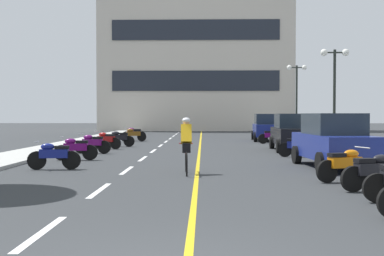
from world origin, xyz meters
TOP-DOWN VIEW (x-y plane):
  - ground_plane at (0.00, 21.00)m, footprint 140.00×140.00m
  - curb_left at (-7.20, 24.00)m, footprint 2.40×72.00m
  - curb_right at (7.20, 24.00)m, footprint 2.40×72.00m
  - lane_dash_0 at (-2.00, 2.00)m, footprint 0.14×2.20m
  - lane_dash_1 at (-2.00, 6.00)m, footprint 0.14×2.20m
  - lane_dash_2 at (-2.00, 10.00)m, footprint 0.14×2.20m
  - lane_dash_3 at (-2.00, 14.00)m, footprint 0.14×2.20m
  - lane_dash_4 at (-2.00, 18.00)m, footprint 0.14×2.20m
  - lane_dash_5 at (-2.00, 22.00)m, footprint 0.14×2.20m
  - lane_dash_6 at (-2.00, 26.00)m, footprint 0.14×2.20m
  - lane_dash_7 at (-2.00, 30.00)m, footprint 0.14×2.20m
  - lane_dash_8 at (-2.00, 34.00)m, footprint 0.14×2.20m
  - lane_dash_9 at (-2.00, 38.00)m, footprint 0.14×2.20m
  - lane_dash_10 at (-2.00, 42.00)m, footprint 0.14×2.20m
  - lane_dash_11 at (-2.00, 46.00)m, footprint 0.14×2.20m
  - centre_line_yellow at (0.25, 24.00)m, footprint 0.12×66.00m
  - office_building at (-0.38, 48.64)m, footprint 20.90×7.39m
  - street_lamp_mid at (7.17, 19.56)m, footprint 1.46×0.36m
  - street_lamp_far at (7.31, 30.21)m, footprint 1.46×0.36m
  - parked_car_near at (4.78, 10.93)m, footprint 2.16×4.31m
  - parked_car_mid at (4.82, 18.34)m, footprint 2.02×4.25m
  - parked_car_far at (4.74, 27.15)m, footprint 2.08×4.27m
  - motorcycle_2 at (4.42, 6.07)m, footprint 1.66×0.73m
  - motorcycle_3 at (4.19, 7.57)m, footprint 1.63×0.81m
  - motorcycle_4 at (-4.40, 10.16)m, footprint 1.70×0.60m
  - motorcycle_5 at (-4.54, 13.29)m, footprint 1.70×0.60m
  - motorcycle_6 at (4.40, 14.78)m, footprint 1.67×0.71m
  - motorcycle_7 at (-4.62, 16.44)m, footprint 1.70×0.60m
  - motorcycle_8 at (-4.58, 19.31)m, footprint 1.63×0.81m
  - motorcycle_9 at (-4.22, 21.06)m, footprint 1.70×0.60m
  - motorcycle_10 at (4.63, 23.92)m, footprint 1.70×0.60m
  - motorcycle_11 at (-4.17, 26.08)m, footprint 1.67×0.71m
  - motorcycle_12 at (-4.38, 27.76)m, footprint 1.70×0.60m
  - cyclist_rider at (-0.07, 9.19)m, footprint 0.42×1.77m

SIDE VIEW (x-z plane):
  - ground_plane at x=0.00m, z-range 0.00..0.00m
  - lane_dash_0 at x=-2.00m, z-range 0.00..0.01m
  - lane_dash_1 at x=-2.00m, z-range 0.00..0.01m
  - lane_dash_2 at x=-2.00m, z-range 0.00..0.01m
  - lane_dash_3 at x=-2.00m, z-range 0.00..0.01m
  - lane_dash_4 at x=-2.00m, z-range 0.00..0.01m
  - lane_dash_5 at x=-2.00m, z-range 0.00..0.01m
  - lane_dash_6 at x=-2.00m, z-range 0.00..0.01m
  - lane_dash_7 at x=-2.00m, z-range 0.00..0.01m
  - lane_dash_8 at x=-2.00m, z-range 0.00..0.01m
  - lane_dash_9 at x=-2.00m, z-range 0.00..0.01m
  - lane_dash_10 at x=-2.00m, z-range 0.00..0.01m
  - lane_dash_11 at x=-2.00m, z-range 0.00..0.01m
  - centre_line_yellow at x=0.25m, z-range 0.00..0.01m
  - curb_left at x=-7.20m, z-range 0.00..0.12m
  - curb_right at x=7.20m, z-range 0.00..0.12m
  - motorcycle_2 at x=4.42m, z-range 0.01..0.93m
  - motorcycle_3 at x=4.19m, z-range 0.01..0.93m
  - motorcycle_4 at x=-4.40m, z-range 0.01..0.93m
  - motorcycle_5 at x=-4.54m, z-range 0.01..0.93m
  - motorcycle_6 at x=4.40m, z-range 0.01..0.93m
  - motorcycle_7 at x=-4.62m, z-range 0.01..0.93m
  - motorcycle_8 at x=-4.58m, z-range 0.01..0.93m
  - motorcycle_9 at x=-4.22m, z-range 0.01..0.93m
  - motorcycle_10 at x=4.63m, z-range 0.01..0.93m
  - motorcycle_11 at x=-4.17m, z-range 0.01..0.93m
  - motorcycle_12 at x=-4.38m, z-range 0.01..0.93m
  - cyclist_rider at x=-0.07m, z-range 0.03..1.74m
  - parked_car_near at x=4.78m, z-range 0.01..1.83m
  - parked_car_mid at x=4.82m, z-range 0.01..1.83m
  - parked_car_far at x=4.74m, z-range 0.01..1.83m
  - street_lamp_mid at x=7.17m, z-range 1.29..6.30m
  - street_lamp_far at x=7.31m, z-range 1.33..6.62m
  - office_building at x=-0.38m, z-range 0.00..17.71m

